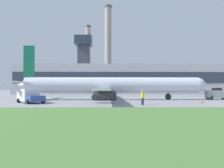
{
  "coord_description": "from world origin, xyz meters",
  "views": [
    {
      "loc": [
        -4.35,
        -42.24,
        2.2
      ],
      "look_at": [
        -3.47,
        -1.23,
        2.96
      ],
      "focal_mm": 35.0,
      "sensor_mm": 36.0,
      "label": 1
    }
  ],
  "objects_px": {
    "airplane": "(109,86)",
    "baggage_truck": "(30,96)",
    "pushback_tug": "(217,94)",
    "ground_crew_person": "(142,98)"
  },
  "relations": [
    {
      "from": "airplane",
      "to": "pushback_tug",
      "type": "xyz_separation_m",
      "value": [
        20.34,
        -0.29,
        -1.65
      ]
    },
    {
      "from": "airplane",
      "to": "pushback_tug",
      "type": "distance_m",
      "value": 20.41
    },
    {
      "from": "pushback_tug",
      "to": "ground_crew_person",
      "type": "bearing_deg",
      "value": -142.41
    },
    {
      "from": "airplane",
      "to": "pushback_tug",
      "type": "bearing_deg",
      "value": -0.83
    },
    {
      "from": "ground_crew_person",
      "to": "baggage_truck",
      "type": "bearing_deg",
      "value": 166.26
    },
    {
      "from": "airplane",
      "to": "baggage_truck",
      "type": "bearing_deg",
      "value": -143.11
    },
    {
      "from": "airplane",
      "to": "pushback_tug",
      "type": "relative_size",
      "value": 8.62
    },
    {
      "from": "pushback_tug",
      "to": "ground_crew_person",
      "type": "xyz_separation_m",
      "value": [
        -16.13,
        -12.42,
        -0.07
      ]
    },
    {
      "from": "pushback_tug",
      "to": "baggage_truck",
      "type": "relative_size",
      "value": 0.81
    },
    {
      "from": "airplane",
      "to": "ground_crew_person",
      "type": "bearing_deg",
      "value": -71.7
    }
  ]
}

